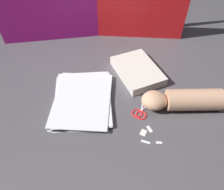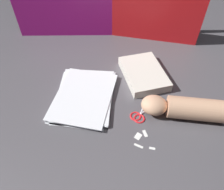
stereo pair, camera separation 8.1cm
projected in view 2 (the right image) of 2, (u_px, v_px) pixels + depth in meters
name	position (u px, v px, depth m)	size (l,w,h in m)	color
ground_plane	(105.00, 98.00, 0.88)	(6.00, 6.00, 0.00)	#4C494F
backdrop_panel_center	(149.00, 6.00, 1.04)	(0.52, 0.07, 0.35)	red
paper_stack	(84.00, 96.00, 0.87)	(0.24, 0.32, 0.02)	white
book_closed	(144.00, 74.00, 0.95)	(0.24, 0.27, 0.04)	silver
scissors	(142.00, 112.00, 0.82)	(0.13, 0.15, 0.01)	silver
hand_forearm	(185.00, 108.00, 0.79)	(0.30, 0.09, 0.08)	tan
paper_scrap_near	(139.00, 146.00, 0.73)	(0.03, 0.02, 0.00)	white
paper_scrap_mid	(145.00, 133.00, 0.76)	(0.02, 0.03, 0.00)	white
paper_scrap_far	(138.00, 136.00, 0.76)	(0.03, 0.03, 0.00)	white
paper_scrap_side	(152.00, 148.00, 0.72)	(0.02, 0.01, 0.00)	white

